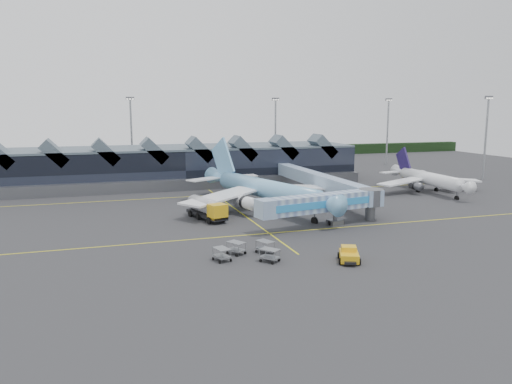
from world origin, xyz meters
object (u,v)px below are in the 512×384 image
object	(u,v)px
main_airliner	(263,188)
jet_bridge	(330,203)
fuel_truck	(206,207)
pushback_tug	(349,255)
regional_jet	(427,178)

from	to	relation	value
main_airliner	jet_bridge	distance (m)	18.10
fuel_truck	pushback_tug	xyz separation A→B (m)	(12.20, -29.83, -1.24)
jet_bridge	pushback_tug	world-z (taller)	jet_bridge
main_airliner	jet_bridge	size ratio (longest dim) A/B	1.69
main_airliner	regional_jet	world-z (taller)	main_airliner
main_airliner	pushback_tug	bearing A→B (deg)	-106.86
regional_jet	jet_bridge	world-z (taller)	regional_jet
jet_bridge	fuel_truck	bearing A→B (deg)	138.16
main_airliner	jet_bridge	world-z (taller)	main_airliner
fuel_truck	pushback_tug	distance (m)	32.25
jet_bridge	main_airliner	bearing A→B (deg)	98.77
main_airliner	regional_jet	size ratio (longest dim) A/B	1.43
main_airliner	regional_jet	distance (m)	43.17
fuel_truck	main_airliner	bearing A→B (deg)	8.32
fuel_truck	pushback_tug	size ratio (longest dim) A/B	2.38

